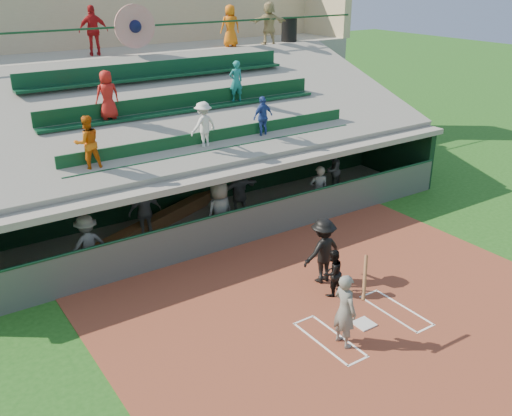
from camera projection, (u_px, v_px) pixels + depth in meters
ground at (364, 325)px, 12.91m from camera, size 100.00×100.00×0.00m
dirt_slab at (349, 314)px, 13.29m from camera, size 11.00×9.00×0.02m
home_plate at (364, 324)px, 12.89m from camera, size 0.43×0.43×0.03m
batters_box_chalk at (364, 324)px, 12.90m from camera, size 2.65×1.85×0.01m
dugout_floor at (214, 223)px, 18.06m from camera, size 16.00×3.50×0.04m
concourse_slab at (127, 111)px, 22.35m from camera, size 20.00×3.00×4.60m
grandstand at (159, 129)px, 20.07m from camera, size 20.40×10.40×7.80m
batter_at_plate at (345, 310)px, 11.92m from camera, size 0.83×0.73×1.95m
catcher at (332, 273)px, 13.86m from camera, size 0.64×0.53×1.21m
home_umpire at (323, 251)px, 14.39m from camera, size 1.13×0.66×1.72m
dugout_bench at (194, 203)px, 19.01m from camera, size 12.30×5.65×0.40m
dugout_player_a at (88, 245)px, 14.73m from camera, size 1.11×0.71×1.64m
dugout_player_b at (145, 212)px, 16.68m from camera, size 1.02×0.50×1.69m
dugout_player_c at (220, 212)px, 16.38m from camera, size 1.03×0.78×1.89m
dugout_player_d at (239, 189)px, 18.37m from camera, size 1.59×0.56×1.70m
dugout_player_e at (319, 190)px, 18.33m from camera, size 0.71×0.61×1.66m
dugout_player_f at (332, 170)px, 20.35m from camera, size 0.92×0.83×1.54m
trash_bin at (289, 29)px, 24.08m from camera, size 0.66×0.66×0.98m
concourse_staff_a at (94, 31)px, 20.00m from camera, size 1.07×0.64×1.71m
concourse_staff_b at (230, 26)px, 22.39m from camera, size 0.87×0.67×1.59m
concourse_staff_c at (269, 23)px, 23.09m from camera, size 1.62×0.94×1.67m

